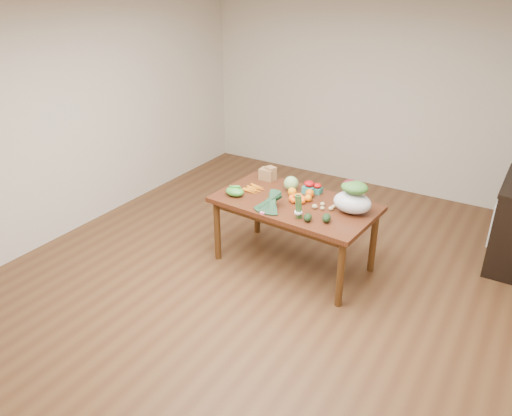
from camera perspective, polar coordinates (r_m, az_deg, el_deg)
The scene contains 24 objects.
floor at distance 5.26m, azimuth 0.41°, elevation -7.86°, with size 6.00×6.00×0.00m, color brown.
room_walls at distance 4.65m, azimuth 0.47°, elevation 6.12°, with size 5.02×6.02×2.70m.
dining_table at distance 5.30m, azimuth 4.33°, elevation -2.95°, with size 1.64×0.91×0.75m, color #562714.
dish_towel at distance 5.68m, azimuth 25.43°, elevation -1.49°, with size 0.02×0.28×0.45m, color white.
paper_bag at distance 5.62m, azimuth 1.28°, elevation 4.00°, with size 0.22×0.18×0.15m, color olive, non-canonical shape.
cabbage at distance 5.36m, azimuth 4.03°, elevation 2.82°, with size 0.16×0.16×0.16m, color #94B669.
strawberry_basket_a at distance 5.32m, azimuth 6.08°, elevation 2.27°, with size 0.12×0.12×0.11m, color #AF0B13, non-canonical shape.
strawberry_basket_b at distance 5.33m, azimuth 7.01°, elevation 2.14°, with size 0.09×0.09×0.09m, color red, non-canonical shape.
orange_a at distance 5.24m, azimuth 4.15°, elevation 1.87°, with size 0.09×0.09×0.09m, color #FFAC0F.
orange_b at distance 5.22m, azimuth 6.17°, elevation 1.67°, with size 0.09×0.09×0.09m, color orange.
orange_c at distance 5.13m, azimuth 5.98°, elevation 1.13°, with size 0.08×0.08×0.08m, color orange.
mandarin_cluster at distance 5.12m, azimuth 4.76°, elevation 1.25°, with size 0.18×0.18×0.09m, color #DC600D, non-canonical shape.
carrots at distance 5.36m, azimuth -0.09°, elevation 2.16°, with size 0.22×0.22×0.03m, color orange, non-canonical shape.
snap_pea_bag at distance 5.24m, azimuth -2.43°, elevation 1.90°, with size 0.21×0.15×0.09m, color green.
kale_bunch at distance 4.90m, azimuth 1.39°, elevation 0.58°, with size 0.32×0.40×0.16m, color black, non-canonical shape.
asparagus_bundle at distance 4.74m, azimuth 4.89°, elevation 0.17°, with size 0.08×0.08×0.25m, color #47863D, non-canonical shape.
potato_a at distance 4.99m, azimuth 6.73°, elevation 0.18°, with size 0.06×0.05×0.05m, color tan.
potato_b at distance 4.97m, azimuth 7.60°, elevation -0.02°, with size 0.05×0.04×0.04m, color tan.
potato_c at distance 5.02m, azimuth 8.87°, elevation 0.16°, with size 0.05×0.04×0.04m, color tan.
potato_d at distance 5.05m, azimuth 7.61°, elevation 0.44°, with size 0.05×0.04×0.04m, color tan.
potato_e at distance 4.97m, azimuth 8.56°, elevation -0.06°, with size 0.05×0.04×0.04m, color tan.
avocado_a at distance 4.73m, azimuth 5.94°, elevation -1.07°, with size 0.08×0.11×0.08m, color black.
avocado_b at distance 4.74m, azimuth 8.06°, elevation -1.13°, with size 0.08×0.12×0.08m, color black.
salad_bag at distance 4.92m, azimuth 10.99°, elevation 1.06°, with size 0.38×0.28×0.29m, color white, non-canonical shape.
Camera 1 is at (2.24, -3.76, 2.92)m, focal length 35.00 mm.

